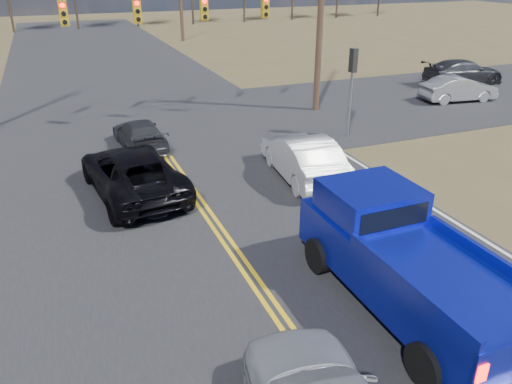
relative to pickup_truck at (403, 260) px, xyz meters
name	(u,v)px	position (x,y,z in m)	size (l,w,h in m)	color
road_main	(194,195)	(-2.80, 7.46, -1.15)	(14.00, 120.00, 0.02)	#28282B
road_cross	(148,129)	(-2.80, 15.46, -1.15)	(120.00, 12.00, 0.02)	#28282B
signal_gantry	(150,17)	(-2.30, 15.25, 3.91)	(19.60, 4.83, 10.00)	#473323
utility_poles	(142,15)	(-2.80, 14.46, 4.08)	(19.60, 58.32, 10.00)	#473323
pickup_truck	(403,260)	(0.00, 0.00, 0.00)	(2.54, 6.32, 2.37)	black
black_suv	(133,172)	(-4.64, 8.37, -0.37)	(2.60, 5.64, 1.57)	black
white_car_queue	(303,157)	(1.30, 7.46, -0.34)	(1.71, 4.89, 1.61)	white
dgrey_car_queue	(140,134)	(-3.60, 12.96, -0.54)	(1.70, 4.17, 1.21)	#333338
cross_car_east_near	(459,89)	(14.55, 14.06, -0.44)	(4.28, 1.49, 1.41)	gray
cross_car_east_far	(463,72)	(18.01, 17.44, -0.37)	(5.34, 2.17, 1.55)	#2E2E32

